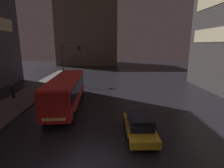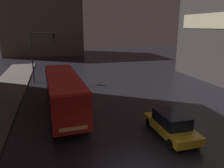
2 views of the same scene
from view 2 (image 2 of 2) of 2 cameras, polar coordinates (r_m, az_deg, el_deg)
name	(u,v)px [view 2 (image 2 of 2)]	position (r m, az deg, el deg)	size (l,w,h in m)	color
building_far_backdrop	(42,14)	(58.10, -17.71, 16.91)	(18.07, 12.00, 19.04)	brown
bus_near	(64,90)	(18.00, -12.55, -1.51)	(2.94, 10.45, 3.10)	#AD1E19
car_taxi	(171,124)	(14.77, 15.17, -10.09)	(1.91, 4.45, 1.55)	gold
traffic_light_main	(40,48)	(28.34, -18.35, 8.86)	(2.96, 0.35, 6.34)	#2D2D2D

